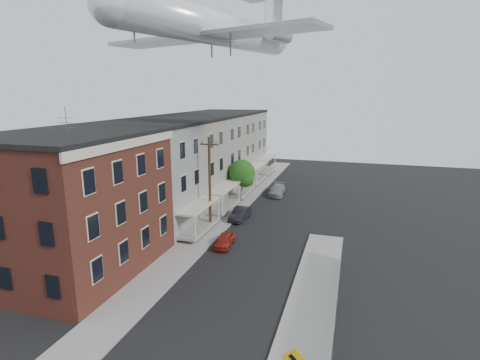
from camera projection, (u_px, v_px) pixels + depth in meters
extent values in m
cube|color=gray|center=(231.00, 210.00, 42.37)|extent=(3.00, 62.00, 0.12)
cube|color=gray|center=(310.00, 313.00, 22.46)|extent=(3.00, 26.00, 0.12)
cube|color=gray|center=(243.00, 211.00, 41.95)|extent=(0.15, 62.00, 0.14)
cube|color=gray|center=(286.00, 309.00, 22.87)|extent=(0.15, 26.00, 0.14)
cube|color=#351411|center=(72.00, 205.00, 27.27)|extent=(10.00, 12.00, 10.00)
cube|color=black|center=(65.00, 134.00, 26.11)|extent=(10.30, 12.30, 0.30)
cube|color=beige|center=(129.00, 144.00, 24.76)|extent=(0.16, 12.20, 0.60)
cylinder|color=#515156|center=(66.00, 123.00, 23.45)|extent=(0.04, 0.04, 2.00)
cube|color=slate|center=(142.00, 178.00, 36.12)|extent=(10.00, 7.00, 10.00)
cube|color=black|center=(139.00, 124.00, 34.96)|extent=(10.25, 7.00, 0.30)
cube|color=gray|center=(200.00, 228.00, 35.44)|extent=(1.80, 6.40, 0.25)
cube|color=beige|center=(199.00, 205.00, 34.94)|extent=(1.90, 6.50, 0.15)
cube|color=gray|center=(175.00, 165.00, 42.64)|extent=(10.00, 7.00, 10.00)
cube|color=black|center=(173.00, 119.00, 41.48)|extent=(10.25, 7.00, 0.30)
cube|color=gray|center=(224.00, 207.00, 41.96)|extent=(1.80, 6.40, 0.25)
cube|color=beige|center=(224.00, 188.00, 41.47)|extent=(1.90, 6.50, 0.15)
cube|color=slate|center=(199.00, 156.00, 49.16)|extent=(10.00, 7.00, 10.00)
cube|color=black|center=(198.00, 116.00, 48.01)|extent=(10.25, 7.00, 0.30)
cube|color=gray|center=(242.00, 192.00, 48.48)|extent=(1.80, 6.40, 0.25)
cube|color=beige|center=(242.00, 175.00, 47.99)|extent=(1.90, 6.50, 0.15)
cube|color=gray|center=(218.00, 148.00, 55.69)|extent=(10.00, 7.00, 10.00)
cube|color=black|center=(217.00, 113.00, 54.53)|extent=(10.25, 7.00, 0.30)
cube|color=gray|center=(256.00, 180.00, 55.00)|extent=(1.80, 6.40, 0.25)
cube|color=beige|center=(256.00, 165.00, 54.51)|extent=(1.90, 6.50, 0.15)
cube|color=slate|center=(232.00, 143.00, 62.21)|extent=(10.00, 7.00, 10.00)
cube|color=black|center=(232.00, 111.00, 61.05)|extent=(10.25, 7.00, 0.30)
cube|color=gray|center=(267.00, 171.00, 61.53)|extent=(1.80, 6.40, 0.25)
cube|color=beige|center=(267.00, 158.00, 61.03)|extent=(1.90, 6.50, 0.15)
cylinder|color=gray|center=(332.00, 347.00, 18.10)|extent=(0.06, 0.06, 1.90)
cylinder|color=gray|center=(336.00, 313.00, 20.90)|extent=(0.06, 0.06, 1.90)
cylinder|color=gray|center=(338.00, 287.00, 23.69)|extent=(0.06, 0.06, 1.90)
cylinder|color=gray|center=(340.00, 267.00, 26.49)|extent=(0.06, 0.06, 1.90)
cylinder|color=gray|center=(342.00, 250.00, 29.28)|extent=(0.06, 0.06, 1.90)
cube|color=gray|center=(336.00, 299.00, 20.70)|extent=(0.04, 18.00, 0.04)
cube|color=gray|center=(336.00, 313.00, 20.90)|extent=(0.02, 18.00, 1.80)
cube|color=#E6AA0C|center=(294.00, 360.00, 15.38)|extent=(1.10, 0.03, 1.10)
cube|color=black|center=(294.00, 360.00, 15.36)|extent=(0.52, 0.02, 0.52)
cylinder|color=black|center=(210.00, 184.00, 35.81)|extent=(0.26, 0.26, 9.00)
cube|color=black|center=(209.00, 144.00, 34.95)|extent=(1.80, 0.12, 0.12)
cylinder|color=black|center=(202.00, 142.00, 35.11)|extent=(0.08, 0.08, 0.25)
cylinder|color=black|center=(216.00, 143.00, 34.71)|extent=(0.08, 0.08, 0.25)
cylinder|color=black|center=(242.00, 192.00, 45.81)|extent=(0.24, 0.24, 2.40)
sphere|color=#1B4813|center=(242.00, 173.00, 45.27)|extent=(3.20, 3.20, 3.20)
sphere|color=#1B4813|center=(245.00, 178.00, 44.97)|extent=(2.24, 2.24, 2.24)
imported|color=maroon|center=(225.00, 240.00, 32.34)|extent=(1.60, 3.39, 1.12)
imported|color=black|center=(240.00, 214.00, 39.25)|extent=(1.54, 3.89, 1.26)
imported|color=gray|center=(277.00, 190.00, 48.81)|extent=(2.06, 4.61, 1.31)
cylinder|color=white|center=(215.00, 28.00, 33.71)|extent=(9.60, 21.93, 2.95)
sphere|color=white|center=(111.00, 5.00, 24.88)|extent=(2.95, 2.95, 2.95)
cone|color=white|center=(275.00, 42.00, 42.53)|extent=(3.65, 3.53, 2.95)
cube|color=#939399|center=(205.00, 37.00, 32.81)|extent=(22.21, 10.48, 0.32)
cylinder|color=#939399|center=(243.00, 38.00, 41.15)|extent=(2.53, 3.96, 1.47)
cylinder|color=#939399|center=(279.00, 35.00, 38.68)|extent=(2.53, 3.96, 1.47)
cube|color=white|center=(274.00, 17.00, 41.59)|extent=(1.30, 3.40, 5.16)
cylinder|color=#515156|center=(134.00, 35.00, 26.73)|extent=(0.15, 0.15, 1.10)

